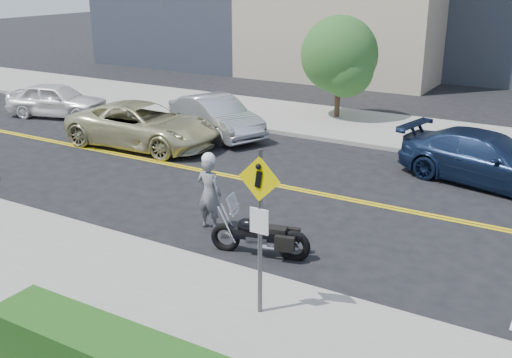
{
  "coord_description": "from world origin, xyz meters",
  "views": [
    {
      "loc": [
        8.84,
        -14.32,
        5.88
      ],
      "look_at": [
        2.05,
        -2.78,
        1.2
      ],
      "focal_mm": 42.0,
      "sensor_mm": 36.0,
      "label": 1
    }
  ],
  "objects_px": {
    "motorcycle": "(260,227)",
    "parked_car_blue": "(488,159)",
    "parked_car_white": "(57,100)",
    "motorcyclist": "(209,191)",
    "pedestrian_sign": "(260,217)",
    "parked_car_silver": "(216,116)",
    "suv": "(143,125)"
  },
  "relations": [
    {
      "from": "motorcycle",
      "to": "parked_car_blue",
      "type": "bearing_deg",
      "value": 52.2
    },
    {
      "from": "motorcycle",
      "to": "parked_car_white",
      "type": "xyz_separation_m",
      "value": [
        -13.95,
        6.96,
        0.06
      ]
    },
    {
      "from": "parked_car_white",
      "to": "motorcyclist",
      "type": "bearing_deg",
      "value": -134.0
    },
    {
      "from": "pedestrian_sign",
      "to": "parked_car_silver",
      "type": "height_order",
      "value": "pedestrian_sign"
    },
    {
      "from": "motorcyclist",
      "to": "parked_car_blue",
      "type": "relative_size",
      "value": 0.37
    },
    {
      "from": "motorcycle",
      "to": "parked_car_blue",
      "type": "distance_m",
      "value": 8.05
    },
    {
      "from": "parked_car_blue",
      "to": "parked_car_silver",
      "type": "bearing_deg",
      "value": 99.55
    },
    {
      "from": "suv",
      "to": "parked_car_blue",
      "type": "bearing_deg",
      "value": -83.13
    },
    {
      "from": "suv",
      "to": "motorcycle",
      "type": "bearing_deg",
      "value": -127.53
    },
    {
      "from": "motorcyclist",
      "to": "parked_car_white",
      "type": "distance_m",
      "value": 13.75
    },
    {
      "from": "parked_car_silver",
      "to": "parked_car_blue",
      "type": "height_order",
      "value": "same"
    },
    {
      "from": "motorcyclist",
      "to": "suv",
      "type": "relative_size",
      "value": 0.35
    },
    {
      "from": "motorcycle",
      "to": "suv",
      "type": "height_order",
      "value": "suv"
    },
    {
      "from": "pedestrian_sign",
      "to": "parked_car_white",
      "type": "height_order",
      "value": "pedestrian_sign"
    },
    {
      "from": "parked_car_white",
      "to": "parked_car_blue",
      "type": "bearing_deg",
      "value": -105.34
    },
    {
      "from": "parked_car_silver",
      "to": "parked_car_white",
      "type": "bearing_deg",
      "value": 119.45
    },
    {
      "from": "pedestrian_sign",
      "to": "motorcyclist",
      "type": "height_order",
      "value": "pedestrian_sign"
    },
    {
      "from": "suv",
      "to": "parked_car_white",
      "type": "height_order",
      "value": "suv"
    },
    {
      "from": "parked_car_blue",
      "to": "motorcycle",
      "type": "bearing_deg",
      "value": 167.83
    },
    {
      "from": "suv",
      "to": "parked_car_white",
      "type": "xyz_separation_m",
      "value": [
        -6.12,
        1.64,
        -0.04
      ]
    },
    {
      "from": "pedestrian_sign",
      "to": "parked_car_blue",
      "type": "relative_size",
      "value": 0.59
    },
    {
      "from": "pedestrian_sign",
      "to": "parked_car_blue",
      "type": "distance_m",
      "value": 9.84
    },
    {
      "from": "parked_car_white",
      "to": "parked_car_silver",
      "type": "xyz_separation_m",
      "value": [
        7.52,
        0.82,
        0.02
      ]
    },
    {
      "from": "parked_car_white",
      "to": "parked_car_silver",
      "type": "bearing_deg",
      "value": -100.31
    },
    {
      "from": "motorcycle",
      "to": "parked_car_silver",
      "type": "xyz_separation_m",
      "value": [
        -6.43,
        7.78,
        0.08
      ]
    },
    {
      "from": "suv",
      "to": "parked_car_silver",
      "type": "height_order",
      "value": "suv"
    },
    {
      "from": "motorcyclist",
      "to": "parked_car_silver",
      "type": "relative_size",
      "value": 0.42
    },
    {
      "from": "pedestrian_sign",
      "to": "motorcyclist",
      "type": "relative_size",
      "value": 1.58
    },
    {
      "from": "motorcycle",
      "to": "parked_car_blue",
      "type": "relative_size",
      "value": 0.42
    },
    {
      "from": "motorcycle",
      "to": "parked_car_blue",
      "type": "xyz_separation_m",
      "value": [
        3.32,
        7.33,
        0.08
      ]
    },
    {
      "from": "parked_car_silver",
      "to": "motorcycle",
      "type": "bearing_deg",
      "value": -117.23
    },
    {
      "from": "suv",
      "to": "parked_car_silver",
      "type": "distance_m",
      "value": 2.83
    }
  ]
}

